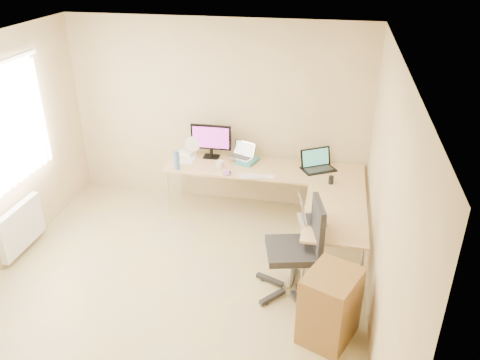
% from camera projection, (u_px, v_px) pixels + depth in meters
% --- Properties ---
extents(floor, '(4.50, 4.50, 0.00)m').
position_uv_depth(floor, '(171.00, 292.00, 5.30)').
color(floor, tan).
rests_on(floor, ground).
extents(ceiling, '(4.50, 4.50, 0.00)m').
position_uv_depth(ceiling, '(152.00, 54.00, 4.13)').
color(ceiling, white).
rests_on(ceiling, ground).
extents(wall_back, '(4.50, 0.00, 4.50)m').
position_uv_depth(wall_back, '(218.00, 114.00, 6.68)').
color(wall_back, tan).
rests_on(wall_back, ground).
extents(wall_right, '(0.00, 4.50, 4.50)m').
position_uv_depth(wall_right, '(384.00, 210.00, 4.35)').
color(wall_right, tan).
rests_on(wall_right, ground).
extents(desk_main, '(2.65, 0.70, 0.73)m').
position_uv_depth(desk_main, '(263.00, 192.00, 6.63)').
color(desk_main, tan).
rests_on(desk_main, ground).
extents(desk_return, '(0.70, 1.30, 0.73)m').
position_uv_depth(desk_return, '(333.00, 239.00, 5.58)').
color(desk_return, tan).
rests_on(desk_return, ground).
extents(monitor, '(0.57, 0.19, 0.48)m').
position_uv_depth(monitor, '(211.00, 141.00, 6.66)').
color(monitor, black).
rests_on(monitor, desk_main).
extents(book_stack, '(0.30, 0.35, 0.05)m').
position_uv_depth(book_stack, '(248.00, 161.00, 6.61)').
color(book_stack, teal).
rests_on(book_stack, desk_main).
extents(laptop_center, '(0.40, 0.36, 0.21)m').
position_uv_depth(laptop_center, '(241.00, 151.00, 6.59)').
color(laptop_center, silver).
rests_on(laptop_center, desk_main).
extents(laptop_black, '(0.53, 0.49, 0.27)m').
position_uv_depth(laptop_black, '(319.00, 161.00, 6.35)').
color(laptop_black, black).
rests_on(laptop_black, desk_main).
extents(keyboard, '(0.47, 0.20, 0.02)m').
position_uv_depth(keyboard, '(257.00, 176.00, 6.20)').
color(keyboard, silver).
rests_on(keyboard, desk_main).
extents(mouse, '(0.10, 0.07, 0.03)m').
position_uv_depth(mouse, '(270.00, 177.00, 6.17)').
color(mouse, white).
rests_on(mouse, desk_main).
extents(mug, '(0.14, 0.14, 0.11)m').
position_uv_depth(mug, '(220.00, 165.00, 6.43)').
color(mug, white).
rests_on(mug, desk_main).
extents(cd_stack, '(0.14, 0.14, 0.03)m').
position_uv_depth(cd_stack, '(227.00, 173.00, 6.27)').
color(cd_stack, '#ABABBD').
rests_on(cd_stack, desk_main).
extents(water_bottle, '(0.09, 0.09, 0.26)m').
position_uv_depth(water_bottle, '(177.00, 160.00, 6.36)').
color(water_bottle, '#4569A1').
rests_on(water_bottle, desk_main).
extents(papers, '(0.20, 0.28, 0.01)m').
position_uv_depth(papers, '(187.00, 160.00, 6.69)').
color(papers, silver).
rests_on(papers, desk_main).
extents(white_box, '(0.24, 0.20, 0.07)m').
position_uv_depth(white_box, '(187.00, 153.00, 6.82)').
color(white_box, white).
rests_on(white_box, desk_main).
extents(desk_fan, '(0.27, 0.27, 0.27)m').
position_uv_depth(desk_fan, '(194.00, 147.00, 6.76)').
color(desk_fan, white).
rests_on(desk_fan, desk_main).
extents(black_cup, '(0.08, 0.08, 0.11)m').
position_uv_depth(black_cup, '(331.00, 180.00, 6.02)').
color(black_cup, black).
rests_on(black_cup, desk_main).
extents(laptop_return, '(0.41, 0.36, 0.24)m').
position_uv_depth(laptop_return, '(313.00, 211.00, 5.21)').
color(laptop_return, silver).
rests_on(laptop_return, desk_return).
extents(office_chair, '(0.82, 0.82, 1.13)m').
position_uv_depth(office_chair, '(291.00, 254.00, 5.10)').
color(office_chair, black).
rests_on(office_chair, ground).
extents(cabinet, '(0.62, 0.68, 0.76)m').
position_uv_depth(cabinet, '(330.00, 307.00, 4.57)').
color(cabinet, brown).
rests_on(cabinet, ground).
extents(radiator, '(0.09, 0.80, 0.55)m').
position_uv_depth(radiator, '(21.00, 227.00, 5.85)').
color(radiator, white).
rests_on(radiator, ground).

